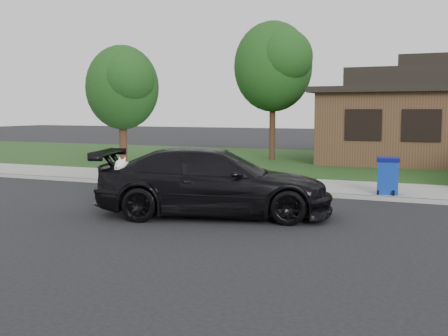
% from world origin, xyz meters
% --- Properties ---
extents(ground, '(120.00, 120.00, 0.00)m').
position_xyz_m(ground, '(0.00, 0.00, 0.00)').
color(ground, black).
rests_on(ground, ground).
extents(sidewalk, '(60.00, 3.00, 0.12)m').
position_xyz_m(sidewalk, '(0.00, 5.00, 0.06)').
color(sidewalk, gray).
rests_on(sidewalk, ground).
extents(curb, '(60.00, 0.12, 0.12)m').
position_xyz_m(curb, '(0.00, 3.50, 0.06)').
color(curb, gray).
rests_on(curb, ground).
extents(lawn, '(60.00, 13.00, 0.13)m').
position_xyz_m(lawn, '(0.00, 13.00, 0.07)').
color(lawn, '#193814').
rests_on(lawn, ground).
extents(sedan, '(5.76, 3.69, 1.55)m').
position_xyz_m(sedan, '(-1.41, -0.24, 0.78)').
color(sedan, black).
rests_on(sedan, ground).
extents(recycling_bin, '(0.68, 0.69, 1.01)m').
position_xyz_m(recycling_bin, '(1.90, 4.00, 0.63)').
color(recycling_bin, '#0D2F95').
rests_on(recycling_bin, sidewalk).
extents(tree_0, '(3.78, 3.60, 6.34)m').
position_xyz_m(tree_0, '(-4.34, 12.88, 4.48)').
color(tree_0, '#332114').
rests_on(tree_0, ground).
extents(tree_2, '(2.73, 2.60, 4.59)m').
position_xyz_m(tree_2, '(-7.38, 5.11, 3.27)').
color(tree_2, '#332114').
rests_on(tree_2, ground).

